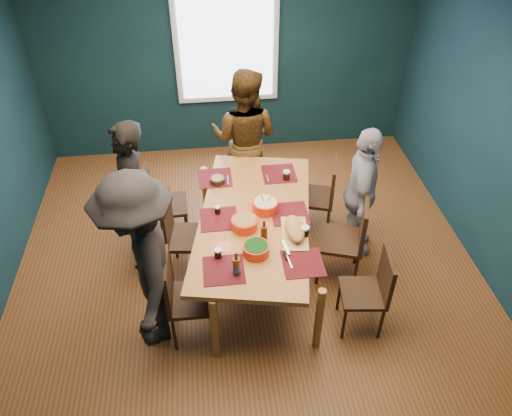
{
  "coord_description": "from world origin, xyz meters",
  "views": [
    {
      "loc": [
        -0.37,
        -3.83,
        3.96
      ],
      "look_at": [
        0.08,
        -0.06,
        0.87
      ],
      "focal_mm": 35.0,
      "sensor_mm": 36.0,
      "label": 1
    }
  ],
  "objects_px": {
    "chair_left_far": "(159,199)",
    "bowl_salad": "(244,223)",
    "chair_left_mid": "(179,231)",
    "person_back": "(245,138)",
    "chair_right_far": "(323,191)",
    "person_near_left": "(142,264)",
    "bowl_dumpling": "(265,205)",
    "dining_table": "(255,222)",
    "person_far_left": "(133,198)",
    "person_right": "(361,193)",
    "chair_right_mid": "(351,235)",
    "chair_right_near": "(373,287)",
    "chair_left_near": "(182,293)",
    "bowl_herbs": "(256,249)",
    "cutting_board": "(295,230)"
  },
  "relations": [
    {
      "from": "dining_table",
      "to": "chair_left_mid",
      "type": "bearing_deg",
      "value": 179.6
    },
    {
      "from": "bowl_dumpling",
      "to": "chair_left_far",
      "type": "bearing_deg",
      "value": 149.85
    },
    {
      "from": "bowl_salad",
      "to": "cutting_board",
      "type": "xyz_separation_m",
      "value": [
        0.46,
        -0.16,
        0.0
      ]
    },
    {
      "from": "dining_table",
      "to": "person_far_left",
      "type": "bearing_deg",
      "value": 173.26
    },
    {
      "from": "chair_left_far",
      "to": "chair_left_mid",
      "type": "xyz_separation_m",
      "value": [
        0.22,
        -0.57,
        0.02
      ]
    },
    {
      "from": "chair_left_far",
      "to": "bowl_salad",
      "type": "height_order",
      "value": "chair_left_far"
    },
    {
      "from": "chair_left_mid",
      "to": "bowl_herbs",
      "type": "bearing_deg",
      "value": -36.38
    },
    {
      "from": "chair_left_far",
      "to": "person_far_left",
      "type": "xyz_separation_m",
      "value": [
        -0.21,
        -0.34,
        0.31
      ]
    },
    {
      "from": "chair_right_near",
      "to": "person_near_left",
      "type": "xyz_separation_m",
      "value": [
        -2.04,
        0.16,
        0.39
      ]
    },
    {
      "from": "dining_table",
      "to": "chair_right_far",
      "type": "relative_size",
      "value": 2.45
    },
    {
      "from": "chair_right_far",
      "to": "person_near_left",
      "type": "bearing_deg",
      "value": -128.53
    },
    {
      "from": "chair_right_near",
      "to": "person_near_left",
      "type": "distance_m",
      "value": 2.09
    },
    {
      "from": "chair_right_mid",
      "to": "bowl_herbs",
      "type": "relative_size",
      "value": 4.08
    },
    {
      "from": "dining_table",
      "to": "cutting_board",
      "type": "distance_m",
      "value": 0.48
    },
    {
      "from": "chair_right_mid",
      "to": "person_right",
      "type": "bearing_deg",
      "value": 81.83
    },
    {
      "from": "person_near_left",
      "to": "cutting_board",
      "type": "bearing_deg",
      "value": 95.25
    },
    {
      "from": "person_far_left",
      "to": "person_right",
      "type": "relative_size",
      "value": 1.11
    },
    {
      "from": "bowl_dumpling",
      "to": "chair_left_mid",
      "type": "bearing_deg",
      "value": 175.7
    },
    {
      "from": "chair_left_near",
      "to": "person_far_left",
      "type": "bearing_deg",
      "value": 114.31
    },
    {
      "from": "chair_right_mid",
      "to": "chair_left_far",
      "type": "bearing_deg",
      "value": 174.16
    },
    {
      "from": "chair_left_mid",
      "to": "person_back",
      "type": "xyz_separation_m",
      "value": [
        0.8,
        1.22,
        0.31
      ]
    },
    {
      "from": "person_back",
      "to": "bowl_salad",
      "type": "relative_size",
      "value": 6.78
    },
    {
      "from": "chair_right_far",
      "to": "person_near_left",
      "type": "height_order",
      "value": "person_near_left"
    },
    {
      "from": "chair_right_mid",
      "to": "bowl_dumpling",
      "type": "distance_m",
      "value": 0.92
    },
    {
      "from": "person_right",
      "to": "cutting_board",
      "type": "xyz_separation_m",
      "value": [
        -0.83,
        -0.6,
        0.1
      ]
    },
    {
      "from": "chair_left_far",
      "to": "chair_right_mid",
      "type": "bearing_deg",
      "value": -25.52
    },
    {
      "from": "bowl_herbs",
      "to": "person_near_left",
      "type": "bearing_deg",
      "value": -173.57
    },
    {
      "from": "chair_left_far",
      "to": "chair_right_far",
      "type": "distance_m",
      "value": 1.85
    },
    {
      "from": "chair_right_far",
      "to": "bowl_salad",
      "type": "height_order",
      "value": "chair_right_far"
    },
    {
      "from": "person_far_left",
      "to": "person_near_left",
      "type": "distance_m",
      "value": 1.03
    },
    {
      "from": "chair_left_near",
      "to": "person_far_left",
      "type": "xyz_separation_m",
      "value": [
        -0.46,
        1.08,
        0.29
      ]
    },
    {
      "from": "chair_right_far",
      "to": "dining_table",
      "type": "bearing_deg",
      "value": -125.28
    },
    {
      "from": "person_right",
      "to": "dining_table",
      "type": "bearing_deg",
      "value": 119.82
    },
    {
      "from": "chair_right_near",
      "to": "cutting_board",
      "type": "bearing_deg",
      "value": 150.63
    },
    {
      "from": "bowl_herbs",
      "to": "cutting_board",
      "type": "height_order",
      "value": "cutting_board"
    },
    {
      "from": "person_back",
      "to": "bowl_herbs",
      "type": "distance_m",
      "value": 1.89
    },
    {
      "from": "dining_table",
      "to": "chair_left_far",
      "type": "xyz_separation_m",
      "value": [
        -0.98,
        0.73,
        -0.19
      ]
    },
    {
      "from": "person_back",
      "to": "bowl_salad",
      "type": "height_order",
      "value": "person_back"
    },
    {
      "from": "chair_right_near",
      "to": "person_right",
      "type": "height_order",
      "value": "person_right"
    },
    {
      "from": "chair_right_far",
      "to": "chair_left_mid",
      "type": "bearing_deg",
      "value": -145.46
    },
    {
      "from": "chair_left_far",
      "to": "bowl_herbs",
      "type": "height_order",
      "value": "chair_left_far"
    },
    {
      "from": "dining_table",
      "to": "person_back",
      "type": "distance_m",
      "value": 1.38
    },
    {
      "from": "person_back",
      "to": "person_right",
      "type": "relative_size",
      "value": 1.13
    },
    {
      "from": "chair_right_mid",
      "to": "bowl_herbs",
      "type": "xyz_separation_m",
      "value": [
        -1.01,
        -0.39,
        0.29
      ]
    },
    {
      "from": "person_back",
      "to": "person_near_left",
      "type": "xyz_separation_m",
      "value": [
        -1.08,
        -2.0,
        0.04
      ]
    },
    {
      "from": "chair_right_mid",
      "to": "person_back",
      "type": "relative_size",
      "value": 0.57
    },
    {
      "from": "chair_left_far",
      "to": "person_back",
      "type": "height_order",
      "value": "person_back"
    },
    {
      "from": "chair_left_far",
      "to": "person_right",
      "type": "xyz_separation_m",
      "value": [
        2.15,
        -0.44,
        0.22
      ]
    },
    {
      "from": "dining_table",
      "to": "chair_left_near",
      "type": "height_order",
      "value": "chair_left_near"
    },
    {
      "from": "chair_right_far",
      "to": "person_near_left",
      "type": "relative_size",
      "value": 0.51
    }
  ]
}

